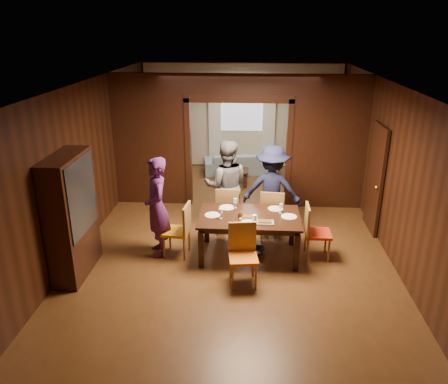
# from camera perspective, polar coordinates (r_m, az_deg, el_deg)

# --- Properties ---
(floor) EXTENTS (9.00, 9.00, 0.00)m
(floor) POSITION_cam_1_polar(r_m,az_deg,el_deg) (8.56, 1.38, -5.64)
(floor) COLOR #4E2F16
(floor) RESTS_ON ground
(ceiling) EXTENTS (5.50, 9.00, 0.02)m
(ceiling) POSITION_cam_1_polar(r_m,az_deg,el_deg) (7.70, 1.58, 14.01)
(ceiling) COLOR silver
(ceiling) RESTS_ON room_walls
(room_walls) EXTENTS (5.52, 9.01, 2.90)m
(room_walls) POSITION_cam_1_polar(r_m,az_deg,el_deg) (9.81, 1.94, 7.26)
(room_walls) COLOR black
(room_walls) RESTS_ON floor
(person_purple) EXTENTS (0.64, 0.76, 1.78)m
(person_purple) POSITION_cam_1_polar(r_m,az_deg,el_deg) (7.63, -8.75, -1.98)
(person_purple) COLOR #4B1C54
(person_purple) RESTS_ON floor
(person_grey) EXTENTS (0.91, 0.72, 1.82)m
(person_grey) POSITION_cam_1_polar(r_m,az_deg,el_deg) (8.49, 0.30, 0.82)
(person_grey) COLOR #5A5B62
(person_grey) RESTS_ON floor
(person_navy) EXTENTS (1.20, 0.79, 1.74)m
(person_navy) POSITION_cam_1_polar(r_m,az_deg,el_deg) (8.44, 6.28, 0.30)
(person_navy) COLOR #151836
(person_navy) RESTS_ON floor
(sofa) EXTENTS (2.06, 1.06, 0.57)m
(sofa) POSITION_cam_1_polar(r_m,az_deg,el_deg) (12.03, 2.12, 3.84)
(sofa) COLOR #839BAC
(sofa) RESTS_ON floor
(serving_bowl) EXTENTS (0.36, 0.36, 0.09)m
(serving_bowl) POSITION_cam_1_polar(r_m,az_deg,el_deg) (7.57, 4.21, -2.68)
(serving_bowl) COLOR black
(serving_bowl) RESTS_ON dining_table
(dining_table) EXTENTS (1.74, 1.08, 0.76)m
(dining_table) POSITION_cam_1_polar(r_m,az_deg,el_deg) (7.70, 3.28, -5.72)
(dining_table) COLOR black
(dining_table) RESTS_ON floor
(coffee_table) EXTENTS (0.80, 0.50, 0.40)m
(coffee_table) POSITION_cam_1_polar(r_m,az_deg,el_deg) (11.12, 1.12, 1.92)
(coffee_table) COLOR black
(coffee_table) RESTS_ON floor
(chair_left) EXTENTS (0.48, 0.48, 0.97)m
(chair_left) POSITION_cam_1_polar(r_m,az_deg,el_deg) (7.70, -6.25, -4.93)
(chair_left) COLOR orange
(chair_left) RESTS_ON floor
(chair_right) EXTENTS (0.44, 0.44, 0.97)m
(chair_right) POSITION_cam_1_polar(r_m,az_deg,el_deg) (7.76, 12.18, -5.11)
(chair_right) COLOR red
(chair_right) RESTS_ON floor
(chair_far_l) EXTENTS (0.45, 0.45, 0.97)m
(chair_far_l) POSITION_cam_1_polar(r_m,az_deg,el_deg) (8.49, 0.53, -2.26)
(chair_far_l) COLOR orange
(chair_far_l) RESTS_ON floor
(chair_far_r) EXTENTS (0.48, 0.48, 0.97)m
(chair_far_r) POSITION_cam_1_polar(r_m,az_deg,el_deg) (8.39, 6.31, -2.68)
(chair_far_r) COLOR orange
(chair_far_r) RESTS_ON floor
(chair_near) EXTENTS (0.49, 0.49, 0.97)m
(chair_near) POSITION_cam_1_polar(r_m,az_deg,el_deg) (6.84, 2.53, -8.35)
(chair_near) COLOR orange
(chair_near) RESTS_ON floor
(hutch) EXTENTS (0.40, 1.20, 2.00)m
(hutch) POSITION_cam_1_polar(r_m,az_deg,el_deg) (7.33, -19.27, -3.02)
(hutch) COLOR black
(hutch) RESTS_ON floor
(door_right) EXTENTS (0.06, 0.90, 2.10)m
(door_right) POSITION_cam_1_polar(r_m,az_deg,el_deg) (8.94, 19.17, 1.64)
(door_right) COLOR black
(door_right) RESTS_ON floor
(window_far) EXTENTS (1.20, 0.03, 1.30)m
(window_far) POSITION_cam_1_polar(r_m,az_deg,el_deg) (12.27, 2.36, 10.98)
(window_far) COLOR silver
(window_far) RESTS_ON back_wall
(curtain_left) EXTENTS (0.35, 0.06, 2.40)m
(curtain_left) POSITION_cam_1_polar(r_m,az_deg,el_deg) (12.36, -1.20, 8.94)
(curtain_left) COLOR white
(curtain_left) RESTS_ON back_wall
(curtain_right) EXTENTS (0.35, 0.06, 2.40)m
(curtain_right) POSITION_cam_1_polar(r_m,az_deg,el_deg) (12.33, 5.85, 8.80)
(curtain_right) COLOR white
(curtain_right) RESTS_ON back_wall
(plate_left) EXTENTS (0.27, 0.27, 0.01)m
(plate_left) POSITION_cam_1_polar(r_m,az_deg,el_deg) (7.54, -1.50, -3.03)
(plate_left) COLOR silver
(plate_left) RESTS_ON dining_table
(plate_far_l) EXTENTS (0.27, 0.27, 0.01)m
(plate_far_l) POSITION_cam_1_polar(r_m,az_deg,el_deg) (7.85, 0.40, -2.03)
(plate_far_l) COLOR white
(plate_far_l) RESTS_ON dining_table
(plate_far_r) EXTENTS (0.27, 0.27, 0.01)m
(plate_far_r) POSITION_cam_1_polar(r_m,az_deg,el_deg) (7.85, 6.74, -2.19)
(plate_far_r) COLOR silver
(plate_far_r) RESTS_ON dining_table
(plate_right) EXTENTS (0.27, 0.27, 0.01)m
(plate_right) POSITION_cam_1_polar(r_m,az_deg,el_deg) (7.56, 8.48, -3.20)
(plate_right) COLOR white
(plate_right) RESTS_ON dining_table
(plate_near) EXTENTS (0.27, 0.27, 0.01)m
(plate_near) POSITION_cam_1_polar(r_m,az_deg,el_deg) (7.25, 3.12, -4.10)
(plate_near) COLOR silver
(plate_near) RESTS_ON dining_table
(platter_a) EXTENTS (0.30, 0.20, 0.04)m
(platter_a) POSITION_cam_1_polar(r_m,az_deg,el_deg) (7.45, 3.21, -3.28)
(platter_a) COLOR gray
(platter_a) RESTS_ON dining_table
(platter_b) EXTENTS (0.30, 0.20, 0.04)m
(platter_b) POSITION_cam_1_polar(r_m,az_deg,el_deg) (7.30, 5.36, -3.88)
(platter_b) COLOR gray
(platter_b) RESTS_ON dining_table
(wineglass_left) EXTENTS (0.08, 0.08, 0.18)m
(wineglass_left) POSITION_cam_1_polar(r_m,az_deg,el_deg) (7.39, -0.45, -2.84)
(wineglass_left) COLOR silver
(wineglass_left) RESTS_ON dining_table
(wineglass_far) EXTENTS (0.08, 0.08, 0.18)m
(wineglass_far) POSITION_cam_1_polar(r_m,az_deg,el_deg) (7.82, 1.48, -1.46)
(wineglass_far) COLOR white
(wineglass_far) RESTS_ON dining_table
(wineglass_right) EXTENTS (0.08, 0.08, 0.18)m
(wineglass_right) POSITION_cam_1_polar(r_m,az_deg,el_deg) (7.66, 7.46, -2.14)
(wineglass_right) COLOR silver
(wineglass_right) RESTS_ON dining_table
(tumbler) EXTENTS (0.07, 0.07, 0.14)m
(tumbler) POSITION_cam_1_polar(r_m,az_deg,el_deg) (7.26, 4.01, -3.52)
(tumbler) COLOR white
(tumbler) RESTS_ON dining_table
(condiment_jar) EXTENTS (0.08, 0.08, 0.11)m
(condiment_jar) POSITION_cam_1_polar(r_m,az_deg,el_deg) (7.45, 2.15, -2.94)
(condiment_jar) COLOR #502812
(condiment_jar) RESTS_ON dining_table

